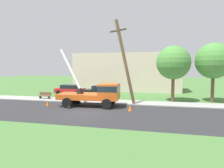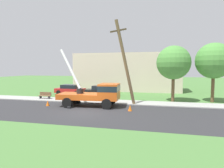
{
  "view_description": "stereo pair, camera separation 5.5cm",
  "coord_description": "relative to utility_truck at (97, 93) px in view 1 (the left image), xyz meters",
  "views": [
    {
      "loc": [
        6.52,
        -16.63,
        3.97
      ],
      "look_at": [
        1.76,
        3.11,
        2.3
      ],
      "focal_mm": 32.21,
      "sensor_mm": 36.0,
      "label": 1
    },
    {
      "loc": [
        6.57,
        -16.62,
        3.97
      ],
      "look_at": [
        1.76,
        3.11,
        2.3
      ],
      "focal_mm": 32.21,
      "sensor_mm": 36.0,
      "label": 2
    }
  ],
  "objects": [
    {
      "name": "park_bench",
      "position": [
        -7.78,
        2.92,
        -0.95
      ],
      "size": [
        1.6,
        0.45,
        0.9
      ],
      "color": "brown",
      "rests_on": "ground"
    },
    {
      "name": "roadside_tree_near",
      "position": [
        12.08,
        5.46,
        3.31
      ],
      "size": [
        4.04,
        4.04,
        6.76
      ],
      "color": "brown",
      "rests_on": "ground"
    },
    {
      "name": "lowrise_building_backdrop",
      "position": [
        0.57,
        15.6,
        1.79
      ],
      "size": [
        18.0,
        6.0,
        6.4
      ],
      "primitive_type": "cube",
      "color": "beige",
      "rests_on": "ground"
    },
    {
      "name": "parked_sedan_red",
      "position": [
        -6.85,
        8.2,
        -0.7
      ],
      "size": [
        4.46,
        2.12,
        1.42
      ],
      "color": "#B21E1E",
      "rests_on": "ground"
    },
    {
      "name": "sidewalk_strip",
      "position": [
        -0.26,
        2.86,
        -1.36
      ],
      "size": [
        80.0,
        2.66,
        0.1
      ],
      "primitive_type": "cube",
      "color": "#9E9E99",
      "rests_on": "ground"
    },
    {
      "name": "parked_sedan_black",
      "position": [
        -1.85,
        7.78,
        -0.7
      ],
      "size": [
        4.54,
        2.26,
        1.42
      ],
      "color": "black",
      "rests_on": "ground"
    },
    {
      "name": "roadside_tree_far",
      "position": [
        7.69,
        4.75,
        3.11
      ],
      "size": [
        3.87,
        3.87,
        6.48
      ],
      "color": "brown",
      "rests_on": "ground"
    },
    {
      "name": "ground_plane",
      "position": [
        -0.26,
        9.28,
        -1.41
      ],
      "size": [
        120.0,
        120.0,
        0.0
      ],
      "primitive_type": "plane",
      "color": "#477538"
    },
    {
      "name": "traffic_cone_ahead",
      "position": [
        3.62,
        -1.34,
        -1.13
      ],
      "size": [
        0.36,
        0.36,
        0.56
      ],
      "primitive_type": "cone",
      "color": "orange",
      "rests_on": "ground"
    },
    {
      "name": "leaning_utility_pole",
      "position": [
        2.69,
        1.23,
        3.12
      ],
      "size": [
        2.49,
        1.95,
        8.82
      ],
      "color": "brown",
      "rests_on": "ground"
    },
    {
      "name": "traffic_cone_behind",
      "position": [
        -5.07,
        -0.9,
        -1.13
      ],
      "size": [
        0.36,
        0.36,
        0.56
      ],
      "primitive_type": "cone",
      "color": "orange",
      "rests_on": "ground"
    },
    {
      "name": "road_asphalt",
      "position": [
        -0.26,
        -2.72,
        -1.4
      ],
      "size": [
        80.0,
        8.5,
        0.01
      ],
      "primitive_type": "cube",
      "color": "#2B2B2D",
      "rests_on": "ground"
    },
    {
      "name": "utility_truck",
      "position": [
        0.0,
        0.0,
        0.0
      ],
      "size": [
        6.9,
        3.21,
        5.98
      ],
      "color": "#C65119",
      "rests_on": "ground"
    }
  ]
}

